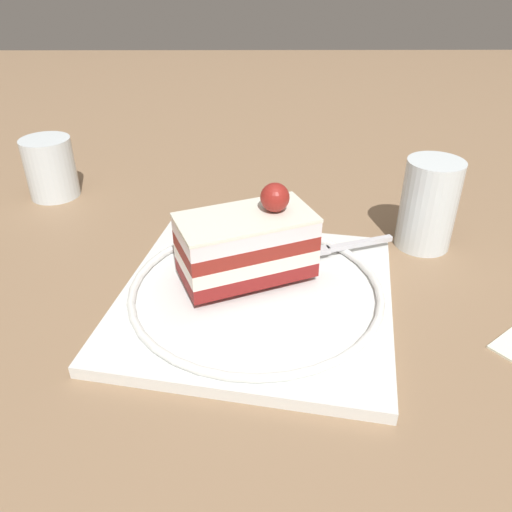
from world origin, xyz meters
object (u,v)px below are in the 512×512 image
(fork, at_px, (337,248))
(drink_glass_near, at_px, (51,171))
(cake_slice, at_px, (247,243))
(drink_glass_far, at_px, (428,209))
(dessert_plate, at_px, (256,294))

(fork, xyz_separation_m, drink_glass_near, (-0.16, -0.33, 0.01))
(cake_slice, bearing_deg, fork, 113.97)
(cake_slice, relative_size, drink_glass_far, 1.41)
(cake_slice, relative_size, fork, 1.19)
(cake_slice, bearing_deg, drink_glass_near, -129.87)
(fork, xyz_separation_m, drink_glass_far, (-0.04, 0.10, 0.02))
(dessert_plate, bearing_deg, fork, 127.21)
(dessert_plate, distance_m, drink_glass_far, 0.20)
(dessert_plate, xyz_separation_m, cake_slice, (-0.02, -0.01, 0.04))
(drink_glass_near, bearing_deg, drink_glass_far, 73.77)
(dessert_plate, xyz_separation_m, drink_glass_far, (-0.10, 0.17, 0.03))
(fork, distance_m, drink_glass_far, 0.11)
(cake_slice, xyz_separation_m, drink_glass_far, (-0.08, 0.18, -0.01))
(dessert_plate, relative_size, cake_slice, 2.09)
(cake_slice, xyz_separation_m, drink_glass_near, (-0.20, -0.24, -0.02))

